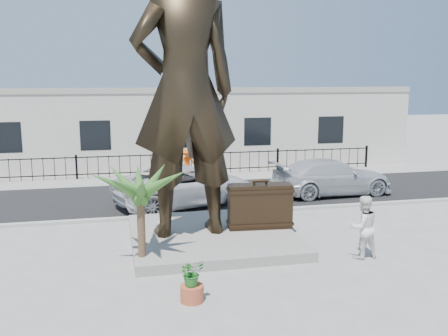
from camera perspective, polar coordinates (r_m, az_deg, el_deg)
The scene contains 16 objects.
ground at distance 15.19m, azimuth 1.65°, elevation -9.90°, with size 100.00×100.00×0.00m, color #9E9991.
street at distance 22.71m, azimuth -3.26°, elevation -3.05°, with size 40.00×7.00×0.01m, color black.
curb at distance 19.36m, azimuth -1.60°, elevation -5.24°, with size 40.00×0.25×0.12m, color #A5A399.
far_sidewalk at distance 26.58m, azimuth -4.64°, elevation -1.09°, with size 40.00×2.50×0.02m, color #9E9991.
plinth at distance 16.42m, azimuth -1.34°, elevation -7.78°, with size 5.20×5.20×0.30m, color gray.
fence at distance 27.25m, azimuth -4.89°, elevation 0.45°, with size 22.00×0.10×1.20m, color black.
building at distance 31.17m, azimuth -5.96°, elevation 4.64°, with size 28.00×7.00×4.40m, color silver.
statue at distance 15.56m, azimuth -4.49°, elevation 8.81°, with size 3.32×2.18×9.09m, color black.
suitcase at distance 16.66m, azimuth 4.12°, elevation -4.36°, with size 2.09×0.67×1.47m, color black.
tourist at distance 15.23m, azimuth 15.59°, elevation -6.51°, with size 0.91×0.71×1.88m, color white.
car_white at distance 20.80m, azimuth -4.36°, elevation -1.96°, with size 2.75×5.97×1.66m, color silver.
car_silver at distance 23.10m, azimuth 12.21°, elevation -1.00°, with size 2.25×5.52×1.60m, color #B7BABC.
worker at distance 26.57m, azimuth -4.22°, elevation 0.59°, with size 0.98×0.56×1.52m, color #FF560D.
palm_tree at distance 14.52m, azimuth -9.30°, elevation -11.01°, with size 1.80×1.80×3.20m, color #325D22, non-canonical shape.
planter at distance 12.22m, azimuth -3.67°, elevation -14.11°, with size 0.56×0.56×0.40m, color #B24E2F.
shrub at distance 12.01m, azimuth -3.70°, elevation -11.84°, with size 0.58×0.50×0.65m, color #246E23.
Camera 1 is at (-3.49, -13.82, 5.24)m, focal length 40.00 mm.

